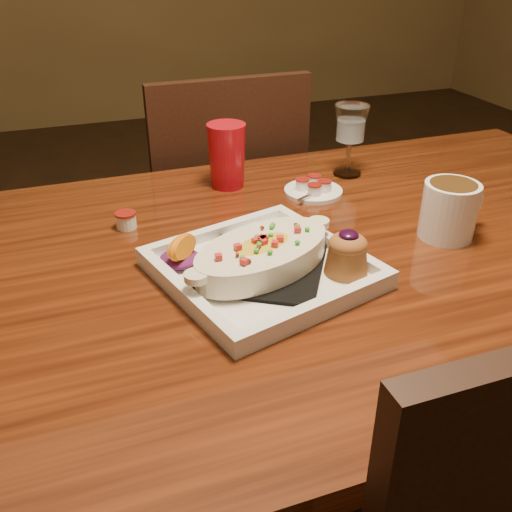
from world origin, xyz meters
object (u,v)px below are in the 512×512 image
object	(u,v)px
plate	(268,260)
table	(319,294)
coffee_mug	(451,208)
red_tumbler	(227,156)
chair_far	(220,222)
saucer	(313,189)
goblet	(351,127)

from	to	relation	value
plate	table	bearing A→B (deg)	9.74
coffee_mug	red_tumbler	xyz separation A→B (m)	(-0.30, 0.35, 0.01)
chair_far	coffee_mug	distance (m)	0.76
chair_far	saucer	distance (m)	0.49
chair_far	coffee_mug	world-z (taller)	chair_far
table	goblet	world-z (taller)	goblet
goblet	red_tumbler	xyz separation A→B (m)	(-0.27, 0.03, -0.04)
table	chair_far	bearing A→B (deg)	90.00
table	plate	world-z (taller)	plate
table	chair_far	xyz separation A→B (m)	(-0.00, 0.63, -0.15)
coffee_mug	red_tumbler	distance (m)	0.46
table	saucer	xyz separation A→B (m)	(0.08, 0.21, 0.11)
saucer	red_tumbler	bearing A→B (deg)	146.62
plate	red_tumbler	xyz separation A→B (m)	(0.05, 0.37, 0.04)
plate	saucer	world-z (taller)	plate
coffee_mug	saucer	world-z (taller)	coffee_mug
saucer	coffee_mug	bearing A→B (deg)	-60.00
chair_far	coffee_mug	xyz separation A→B (m)	(0.23, -0.67, 0.30)
coffee_mug	saucer	bearing A→B (deg)	107.33
goblet	chair_far	bearing A→B (deg)	120.40
red_tumbler	table	bearing A→B (deg)	-77.40
chair_far	red_tumbler	size ratio (longest dim) A/B	6.93
chair_far	saucer	world-z (taller)	chair_far
chair_far	goblet	world-z (taller)	chair_far
chair_far	red_tumbler	distance (m)	0.45
plate	saucer	xyz separation A→B (m)	(0.20, 0.27, -0.02)
chair_far	plate	bearing A→B (deg)	80.01
plate	coffee_mug	distance (m)	0.35
chair_far	goblet	distance (m)	0.53
plate	coffee_mug	size ratio (longest dim) A/B	2.69
saucer	table	bearing A→B (deg)	-111.16
saucer	goblet	bearing A→B (deg)	32.25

